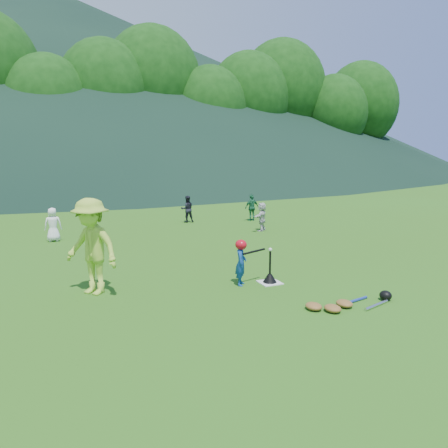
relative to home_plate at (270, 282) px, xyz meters
The scene contains 15 objects.
ground 0.01m from the home_plate, ahead, with size 120.00×120.00×0.00m, color #306016.
home_plate is the anchor object (origin of this frame).
baseball 0.73m from the home_plate, ahead, with size 0.08×0.08×0.08m, color white.
batter_child 0.79m from the home_plate, 168.66° to the left, with size 0.35×0.23×0.95m, color navy.
adult_coach 3.77m from the home_plate, 167.66° to the left, with size 1.24×0.71×1.91m, color #A5CE3C.
fielder_a 7.72m from the home_plate, 122.14° to the left, with size 0.52×0.34×1.06m, color white.
fielder_b 8.41m from the home_plate, 83.69° to the left, with size 0.51×0.40×1.06m, color black.
fielder_c 8.44m from the home_plate, 65.82° to the left, with size 0.63×0.26×1.07m, color #1E6640.
fielder_d 6.22m from the home_plate, 63.53° to the left, with size 0.94×0.30×1.01m, color silver.
batting_tee 0.12m from the home_plate, ahead, with size 0.30×0.30×0.68m.
batter_gear 1.05m from the home_plate, 168.30° to the left, with size 0.72×0.26×0.31m.
equipment_pile 1.90m from the home_plate, 73.40° to the right, with size 1.80×0.62×0.19m.
outfield_fence 28.01m from the home_plate, 90.00° to the left, with size 70.07×0.08×1.33m.
tree_line 34.81m from the home_plate, 89.65° to the left, with size 70.04×11.40×14.82m.
distant_hills 83.52m from the home_plate, 95.33° to the left, with size 155.00×140.00×32.00m.
Camera 1 is at (-4.47, -7.93, 2.82)m, focal length 35.00 mm.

